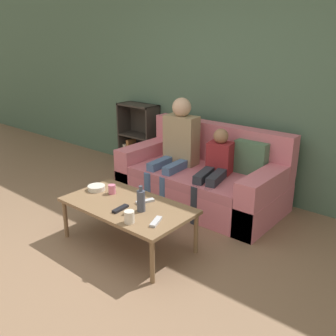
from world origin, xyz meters
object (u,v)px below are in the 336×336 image
(bookshelf, at_px, (140,144))
(person_child, at_px, (215,168))
(bottle, at_px, (141,200))
(cup_near, at_px, (129,217))
(tv_remote_2, at_px, (145,201))
(person_adult, at_px, (178,143))
(couch, at_px, (203,179))
(snack_bowl, at_px, (96,188))
(cup_far, at_px, (112,189))
(tv_remote_1, at_px, (156,222))
(coffee_table, at_px, (128,208))
(tv_remote_0, at_px, (120,209))

(bookshelf, relative_size, person_child, 1.03)
(bookshelf, height_order, bottle, bookshelf)
(cup_near, xyz_separation_m, tv_remote_2, (-0.17, 0.36, -0.04))
(person_adult, xyz_separation_m, person_child, (0.55, -0.06, -0.16))
(couch, bearing_deg, bottle, -79.95)
(snack_bowl, xyz_separation_m, bottle, (0.65, -0.05, 0.07))
(cup_far, bearing_deg, couch, 77.63)
(tv_remote_1, distance_m, tv_remote_2, 0.41)
(bookshelf, bearing_deg, cup_near, -47.85)
(cup_near, height_order, cup_far, cup_near)
(person_adult, xyz_separation_m, cup_far, (0.06, -1.07, -0.22))
(cup_near, relative_size, tv_remote_2, 0.57)
(snack_bowl, distance_m, bottle, 0.66)
(tv_remote_1, xyz_separation_m, tv_remote_2, (-0.33, 0.23, 0.00))
(coffee_table, relative_size, bottle, 5.17)
(cup_near, bearing_deg, tv_remote_0, 153.24)
(person_adult, height_order, bottle, person_adult)
(bookshelf, relative_size, person_adult, 0.79)
(couch, height_order, person_child, person_child)
(couch, relative_size, tv_remote_1, 10.41)
(couch, height_order, bottle, couch)
(person_adult, bearing_deg, tv_remote_2, -70.78)
(couch, xyz_separation_m, cup_far, (-0.25, -1.15, 0.17))
(snack_bowl, bearing_deg, bookshelf, 120.99)
(couch, bearing_deg, snack_bowl, -110.02)
(coffee_table, bearing_deg, tv_remote_1, -13.31)
(coffee_table, bearing_deg, cup_far, 165.27)
(person_child, relative_size, snack_bowl, 5.32)
(coffee_table, height_order, tv_remote_1, tv_remote_1)
(tv_remote_0, bearing_deg, snack_bowl, 157.37)
(tv_remote_1, bearing_deg, couch, 88.33)
(person_adult, distance_m, cup_near, 1.52)
(bookshelf, distance_m, person_adult, 1.23)
(bookshelf, xyz_separation_m, snack_bowl, (0.96, -1.59, 0.08))
(person_adult, distance_m, bottle, 1.29)
(bookshelf, bearing_deg, bottle, -45.65)
(couch, relative_size, coffee_table, 1.54)
(couch, distance_m, tv_remote_1, 1.41)
(cup_near, xyz_separation_m, tv_remote_1, (0.17, 0.13, -0.04))
(couch, bearing_deg, tv_remote_2, -83.35)
(cup_near, distance_m, tv_remote_0, 0.26)
(tv_remote_2, bearing_deg, person_adult, 135.44)
(person_adult, relative_size, cup_near, 11.63)
(tv_remote_0, bearing_deg, tv_remote_1, -2.81)
(cup_near, bearing_deg, person_child, 92.28)
(cup_far, height_order, tv_remote_1, cup_far)
(couch, bearing_deg, cup_far, -102.37)
(bookshelf, xyz_separation_m, person_adult, (1.08, -0.49, 0.32))
(snack_bowl, bearing_deg, cup_far, 12.19)
(cup_far, height_order, bottle, bottle)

